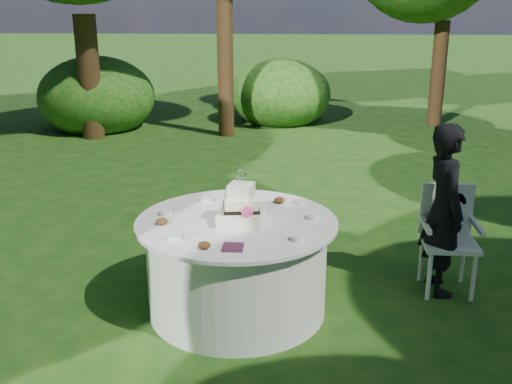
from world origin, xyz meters
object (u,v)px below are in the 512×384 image
Objects in this scene: napkins at (233,247)px; chair at (448,230)px; guest at (444,210)px; cake at (241,208)px; table at (237,265)px.

chair is (1.73, 1.07, -0.26)m from napkins.
guest reaches higher than chair.
chair is at bearing 18.32° from cake.
chair is at bearing 31.81° from napkins.
table is 1.83m from chair.
cake reaches higher than table.
guest reaches higher than cake.
napkins is at bearing -91.76° from cake.
napkins is 0.09× the size of table.
guest is at bearing 17.02° from cake.
guest is 1.73m from cake.
napkins is 0.10× the size of guest.
table is (-1.69, -0.46, -0.34)m from guest.
chair is (0.07, 0.06, -0.21)m from guest.
napkins is 0.68m from table.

